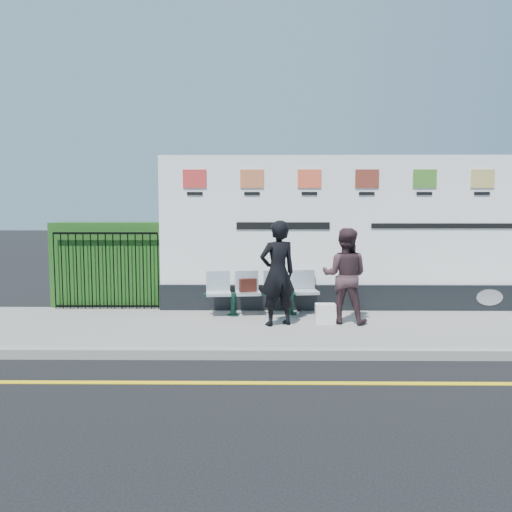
# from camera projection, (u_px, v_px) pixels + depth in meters

# --- Properties ---
(ground) EXTENTS (80.00, 80.00, 0.00)m
(ground) POSITION_uv_depth(u_px,v_px,m) (387.00, 384.00, 6.03)
(ground) COLOR black
(pavement) EXTENTS (14.00, 3.00, 0.12)m
(pavement) POSITION_uv_depth(u_px,v_px,m) (350.00, 329.00, 8.51)
(pavement) COLOR gray
(pavement) RESTS_ON ground
(kerb) EXTENTS (14.00, 0.18, 0.14)m
(kerb) POSITION_uv_depth(u_px,v_px,m) (369.00, 354.00, 7.02)
(kerb) COLOR gray
(kerb) RESTS_ON ground
(yellow_line) EXTENTS (14.00, 0.10, 0.01)m
(yellow_line) POSITION_uv_depth(u_px,v_px,m) (387.00, 383.00, 6.03)
(yellow_line) COLOR yellow
(yellow_line) RESTS_ON ground
(billboard) EXTENTS (8.00, 0.30, 3.00)m
(billboard) POSITION_uv_depth(u_px,v_px,m) (365.00, 244.00, 9.72)
(billboard) COLOR black
(billboard) RESTS_ON pavement
(hedge) EXTENTS (2.35, 0.70, 1.70)m
(hedge) POSITION_uv_depth(u_px,v_px,m) (113.00, 264.00, 10.26)
(hedge) COLOR #1E4E17
(hedge) RESTS_ON pavement
(railing) EXTENTS (2.05, 0.06, 1.54)m
(railing) POSITION_uv_depth(u_px,v_px,m) (106.00, 270.00, 9.82)
(railing) COLOR black
(railing) RESTS_ON pavement
(bench) EXTENTS (2.13, 0.78, 0.45)m
(bench) POSITION_uv_depth(u_px,v_px,m) (262.00, 303.00, 9.31)
(bench) COLOR silver
(bench) RESTS_ON pavement
(woman_left) EXTENTS (0.77, 0.65, 1.79)m
(woman_left) POSITION_uv_depth(u_px,v_px,m) (278.00, 273.00, 8.44)
(woman_left) COLOR black
(woman_left) RESTS_ON pavement
(woman_right) EXTENTS (0.94, 0.82, 1.65)m
(woman_right) POSITION_uv_depth(u_px,v_px,m) (345.00, 276.00, 8.62)
(woman_right) COLOR #3C272C
(woman_right) RESTS_ON pavement
(handbag_brown) EXTENTS (0.34, 0.21, 0.24)m
(handbag_brown) POSITION_uv_depth(u_px,v_px,m) (248.00, 285.00, 9.25)
(handbag_brown) COLOR black
(handbag_brown) RESTS_ON bench
(carrier_bag_white) EXTENTS (0.34, 0.21, 0.34)m
(carrier_bag_white) POSITION_uv_depth(u_px,v_px,m) (325.00, 314.00, 8.62)
(carrier_bag_white) COLOR silver
(carrier_bag_white) RESTS_ON pavement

